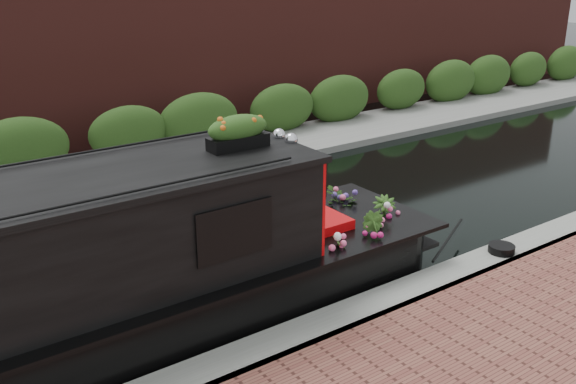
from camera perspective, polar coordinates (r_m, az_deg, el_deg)
ground at (r=11.09m, az=-4.46°, el=-4.11°), size 80.00×80.00×0.00m
near_bank_coping at (r=8.74m, az=7.08°, el=-11.37°), size 40.00×0.60×0.50m
far_bank_path at (r=14.61m, az=-13.06°, el=1.51°), size 40.00×2.40×0.34m
far_hedge at (r=15.41m, az=-14.37°, el=2.37°), size 40.00×1.10×2.80m
far_brick_wall at (r=17.32m, az=-16.97°, el=4.07°), size 40.00×1.00×8.00m
rope_fender at (r=10.85m, az=9.80°, el=-3.88°), size 0.36×0.38×0.36m
coiled_mooring_rope at (r=10.48m, az=18.45°, el=-4.80°), size 0.40×0.40×0.12m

